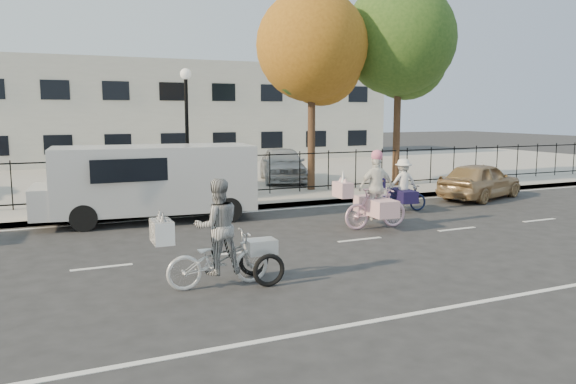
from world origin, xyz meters
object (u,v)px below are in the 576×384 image
lot_car_c (153,170)px  lamppost (187,111)px  bull_bike (402,190)px  white_van (151,180)px  zebra_trike (218,245)px  lot_car_d (283,164)px  gold_sedan (480,181)px  unicorn_bike (375,200)px

lot_car_c → lamppost: bearing=-61.7°
bull_bike → white_van: white_van is taller
zebra_trike → lot_car_d: bearing=-27.0°
gold_sedan → lamppost: bearing=53.3°
gold_sedan → lot_car_d: size_ratio=0.90×
unicorn_bike → lot_car_c: unicorn_bike is taller
lamppost → zebra_trike: (-1.72, -8.92, -2.36)m
lot_car_d → unicorn_bike: bearing=-81.5°
unicorn_bike → lot_car_d: bearing=-5.5°
white_van → lot_car_c: bearing=84.4°
white_van → gold_sedan: 11.50m
lamppost → zebra_trike: size_ratio=1.92×
unicorn_bike → lot_car_c: bearing=26.9°
white_van → lot_car_c: (1.14, 5.68, -0.30)m
gold_sedan → lot_car_d: (-4.86, 6.48, 0.23)m
lamppost → bull_bike: 7.40m
bull_bike → lot_car_d: bull_bike is taller
zebra_trike → lot_car_c: bearing=-4.3°
bull_bike → unicorn_bike: bearing=140.1°
white_van → lot_car_d: size_ratio=1.43×
gold_sedan → zebra_trike: bearing=97.4°
zebra_trike → lot_car_d: (6.68, 12.42, 0.14)m
unicorn_bike → lot_car_d: 9.42m
gold_sedan → white_van: bearing=66.8°
gold_sedan → lot_car_c: lot_car_c is taller
bull_bike → lot_car_d: 7.49m
lamppost → bull_bike: size_ratio=2.38×
lot_car_d → lamppost: bearing=-127.7°
lamppost → lot_car_d: bearing=35.2°
unicorn_bike → bull_bike: (2.21, 1.87, -0.12)m
zebra_trike → lot_car_c: 12.36m
lamppost → zebra_trike: lamppost is taller
lamppost → lot_car_c: size_ratio=0.98×
gold_sedan → bull_bike: bearing=83.6°
unicorn_bike → white_van: bearing=59.0°
zebra_trike → lamppost: bearing=-9.6°
gold_sedan → unicorn_bike: bearing=94.5°
lot_car_c → bull_bike: bearing=-29.6°
zebra_trike → unicorn_bike: (5.27, 3.11, 0.03)m
lot_car_c → unicorn_bike: bearing=-46.4°
unicorn_bike → gold_sedan: bearing=-62.6°
lamppost → white_van: lamppost is taller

